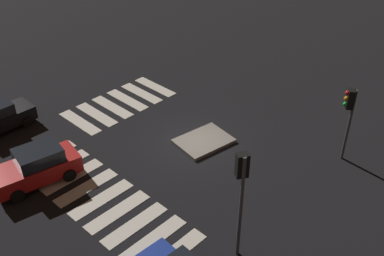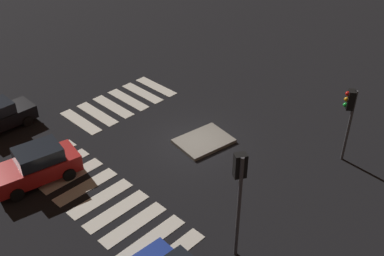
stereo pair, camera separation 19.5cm
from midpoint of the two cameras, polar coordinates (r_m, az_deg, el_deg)
name	(u,v)px [view 1 (the left image)]	position (r m, az deg, el deg)	size (l,w,h in m)	color
ground_plane	(192,144)	(24.20, -0.23, -1.97)	(80.00, 80.00, 0.00)	black
traffic_island	(204,141)	(24.25, 1.23, -1.63)	(3.08, 2.50, 0.18)	gray
car_red	(37,166)	(22.53, -18.96, -4.52)	(4.19, 2.43, 1.74)	red
traffic_light_west	(349,108)	(22.76, 18.74, 2.42)	(0.54, 0.53, 3.91)	#47474C
traffic_light_north	(241,181)	(16.35, 5.81, -6.57)	(0.54, 0.53, 4.76)	#47474C
crosswalk_near	(120,103)	(28.02, -9.15, 3.03)	(6.45, 3.20, 0.02)	silver
crosswalk_side	(101,199)	(21.28, -11.45, -8.65)	(3.20, 9.90, 0.02)	silver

